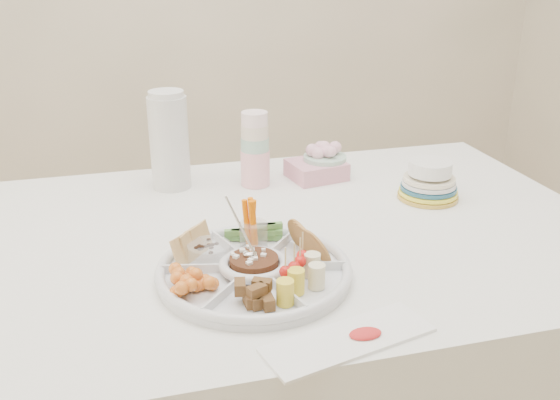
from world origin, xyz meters
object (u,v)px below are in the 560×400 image
object	(u,v)px
dining_table	(285,364)
thermos	(169,139)
plate_stack	(429,180)
party_tray	(254,268)

from	to	relation	value
dining_table	thermos	world-z (taller)	thermos
dining_table	plate_stack	size ratio (longest dim) A/B	9.72
dining_table	party_tray	size ratio (longest dim) A/B	4.00
plate_stack	dining_table	bearing A→B (deg)	-167.66
plate_stack	thermos	bearing A→B (deg)	157.83
thermos	plate_stack	distance (m)	0.69
thermos	plate_stack	xyz separation A→B (m)	(0.63, -0.26, -0.08)
dining_table	thermos	xyz separation A→B (m)	(-0.22, 0.35, 0.51)
party_tray	thermos	xyz separation A→B (m)	(-0.10, 0.55, 0.11)
party_tray	thermos	size ratio (longest dim) A/B	1.41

